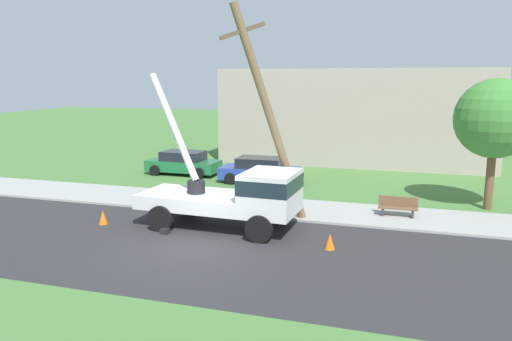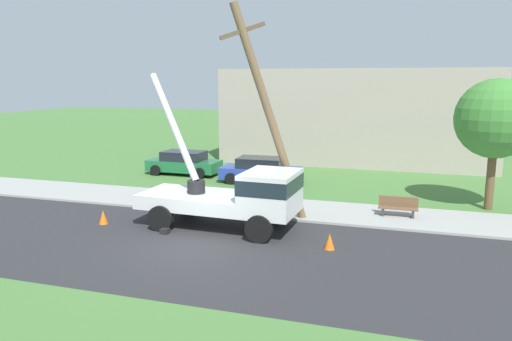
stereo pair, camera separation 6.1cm
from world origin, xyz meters
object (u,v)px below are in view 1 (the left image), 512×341
Objects in this scene: utility_truck at (238,194)px; parked_sedan_blue at (260,170)px; traffic_cone_behind at (103,217)px; parked_sedan_green at (183,163)px; leaning_utility_pole at (269,113)px; park_bench at (398,207)px; traffic_cone_ahead at (330,241)px; roadside_tree_near at (495,119)px.

utility_truck reaches higher than parked_sedan_blue.
traffic_cone_behind is 10.56m from parked_sedan_green.
parked_sedan_green is at bearing 97.83° from traffic_cone_behind.
park_bench is (5.03, 2.08, -3.96)m from leaning_utility_pole.
utility_truck reaches higher than park_bench.
parked_sedan_green and parked_sedan_blue have the same top height.
traffic_cone_ahead is 5.10m from park_bench.
utility_truck is at bearing 10.12° from traffic_cone_behind.
parked_sedan_blue is 2.79× the size of park_bench.
roadside_tree_near reaches higher than park_bench.
traffic_cone_behind is (-6.23, -2.29, -4.14)m from leaning_utility_pole.
utility_truck is at bearing -54.15° from parked_sedan_green.
utility_truck is at bearing -121.70° from leaning_utility_pole.
leaning_utility_pole is (0.82, 1.32, 3.01)m from utility_truck.
utility_truck is 12.06× the size of traffic_cone_behind.
leaning_utility_pole reaches higher than traffic_cone_behind.
traffic_cone_ahead is 15.06m from parked_sedan_green.
park_bench is 0.28× the size of roadside_tree_near.
traffic_cone_behind is at bearing -111.25° from parked_sedan_blue.
roadside_tree_near is (3.82, 2.68, 3.56)m from park_bench.
leaning_utility_pole reaches higher than parked_sedan_green.
traffic_cone_behind is 12.08m from park_bench.
parked_sedan_green is (-7.67, 8.16, -3.71)m from leaning_utility_pole.
roadside_tree_near is (15.08, 7.05, 3.74)m from traffic_cone_behind.
traffic_cone_ahead is at bearing -129.13° from roadside_tree_near.
traffic_cone_behind is 0.10× the size of roadside_tree_near.
leaning_utility_pole reaches higher than traffic_cone_ahead.
parked_sedan_green is at bearing 169.72° from parked_sedan_blue.
park_bench is (7.56, -5.15, -0.25)m from parked_sedan_blue.
parked_sedan_blue reaches higher than park_bench.
roadside_tree_near reaches higher than parked_sedan_green.
utility_truck reaches higher than traffic_cone_behind.
roadside_tree_near reaches higher than parked_sedan_blue.
parked_sedan_green reaches higher than park_bench.
leaning_utility_pole is 1.49× the size of roadside_tree_near.
traffic_cone_ahead is 1.00× the size of traffic_cone_behind.
leaning_utility_pole is 6.73m from park_bench.
traffic_cone_ahead and traffic_cone_behind have the same top height.
park_bench reaches higher than traffic_cone_behind.
park_bench is (2.13, 4.63, 0.18)m from traffic_cone_ahead.
park_bench is at bearing -25.60° from parked_sedan_green.
utility_truck is 12.06× the size of traffic_cone_ahead.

